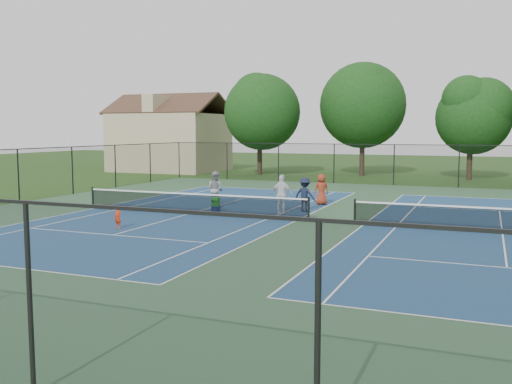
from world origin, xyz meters
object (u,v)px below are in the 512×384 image
at_px(bystander_c, 321,189).
at_px(tree_back_b, 363,101).
at_px(clapboard_house, 170,140).
at_px(ball_hopper, 216,202).
at_px(tree_back_a, 260,108).
at_px(instructor, 215,189).
at_px(bystander_b, 305,195).
at_px(tree_back_c, 471,112).
at_px(child_player, 118,217).
at_px(bystander_a, 282,194).
at_px(ball_crate, 216,209).

bearing_deg(bystander_c, tree_back_b, -119.05).
distance_m(clapboard_house, ball_hopper, 29.77).
height_order(tree_back_a, tree_back_b, tree_back_b).
xyz_separation_m(instructor, bystander_b, (4.95, -0.02, -0.08)).
distance_m(instructor, bystander_c, 5.77).
height_order(tree_back_c, bystander_c, tree_back_c).
height_order(tree_back_c, instructor, tree_back_c).
xyz_separation_m(bystander_c, ball_hopper, (-4.07, -4.72, -0.32)).
xyz_separation_m(tree_back_a, ball_hopper, (6.96, -23.33, -5.51)).
height_order(tree_back_a, tree_back_c, tree_back_a).
distance_m(bystander_b, bystander_c, 2.93).
distance_m(tree_back_b, ball_hopper, 26.13).
bearing_deg(instructor, child_player, 99.82).
bearing_deg(ball_hopper, bystander_c, 49.24).
xyz_separation_m(instructor, bystander_a, (4.07, -0.95, 0.01)).
bearing_deg(instructor, clapboard_house, -38.63).
height_order(tree_back_a, child_player, tree_back_a).
relative_size(child_player, instructor, 0.50).
bearing_deg(bystander_c, ball_crate, 14.56).
height_order(instructor, ball_hopper, instructor).
relative_size(bystander_a, bystander_b, 1.10).
distance_m(clapboard_house, bystander_b, 30.89).
relative_size(tree_back_b, tree_back_c, 1.19).
bearing_deg(bystander_b, clapboard_house, -37.91).
distance_m(instructor, bystander_a, 4.18).
distance_m(tree_back_c, ball_hopper, 27.17).
height_order(tree_back_c, ball_hopper, tree_back_c).
relative_size(bystander_b, ball_hopper, 3.95).
relative_size(instructor, ball_crate, 5.35).
bearing_deg(tree_back_b, instructor, -97.13).
relative_size(tree_back_a, ball_hopper, 20.93).
bearing_deg(bystander_a, tree_back_c, -107.84).
relative_size(tree_back_c, clapboard_house, 0.78).
height_order(clapboard_house, bystander_b, clapboard_house).
bearing_deg(bystander_c, tree_back_a, -94.02).
bearing_deg(clapboard_house, bystander_a, -49.38).
xyz_separation_m(tree_back_c, clapboard_house, (-28.00, -0.00, -2.39)).
height_order(tree_back_a, clapboard_house, tree_back_a).
bearing_deg(bystander_a, clapboard_house, -48.69).
height_order(child_player, bystander_a, bystander_a).
relative_size(instructor, bystander_b, 1.09).
distance_m(tree_back_b, bystander_c, 21.50).
relative_size(tree_back_c, child_player, 8.88).
bearing_deg(instructor, bystander_b, -164.37).
height_order(child_player, ball_hopper, child_player).
bearing_deg(bystander_a, tree_back_b, -86.66).
distance_m(bystander_b, ball_crate, 4.48).
relative_size(instructor, ball_hopper, 4.31).
bearing_deg(bystander_b, tree_back_a, -53.83).
distance_m(tree_back_c, bystander_a, 25.17).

